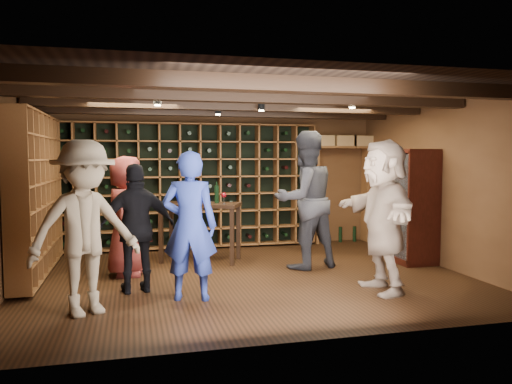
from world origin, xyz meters
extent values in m
plane|color=black|center=(0.00, 0.00, 0.00)|extent=(6.00, 6.00, 0.00)
plane|color=brown|center=(0.00, 2.50, 1.25)|extent=(6.00, 0.00, 6.00)
plane|color=brown|center=(0.00, -2.50, 1.25)|extent=(6.00, 0.00, 6.00)
plane|color=brown|center=(-3.00, 0.00, 1.25)|extent=(0.00, 5.00, 5.00)
plane|color=brown|center=(3.00, 0.00, 1.25)|extent=(0.00, 5.00, 5.00)
plane|color=black|center=(0.00, 0.00, 2.50)|extent=(6.00, 6.00, 0.00)
cube|color=black|center=(0.00, -1.60, 2.42)|extent=(5.90, 0.18, 0.16)
cube|color=black|center=(0.00, -0.50, 2.42)|extent=(5.90, 0.18, 0.16)
cube|color=black|center=(0.00, 0.60, 2.42)|extent=(5.90, 0.18, 0.16)
cube|color=black|center=(0.00, 1.70, 2.42)|extent=(5.90, 0.18, 0.16)
cylinder|color=black|center=(-1.20, 0.00, 2.39)|extent=(0.10, 0.10, 0.10)
cylinder|color=black|center=(0.30, 0.40, 2.39)|extent=(0.10, 0.10, 0.10)
cylinder|color=black|center=(1.40, -0.30, 2.39)|extent=(0.10, 0.10, 0.10)
cylinder|color=black|center=(-0.20, 1.20, 2.39)|extent=(0.10, 0.10, 0.10)
cube|color=brown|center=(-0.52, 2.33, 1.15)|extent=(4.65, 0.30, 2.20)
cube|color=black|center=(-0.52, 2.33, 1.15)|extent=(4.56, 0.02, 2.16)
cube|color=brown|center=(-2.83, 0.82, 1.15)|extent=(0.30, 2.65, 2.20)
cube|color=black|center=(-2.83, 0.82, 1.15)|extent=(0.29, 0.02, 2.16)
cube|color=brown|center=(2.40, 2.32, 1.85)|extent=(1.15, 0.32, 0.04)
cube|color=brown|center=(2.92, 2.32, 0.93)|extent=(0.05, 0.28, 1.85)
cube|color=brown|center=(1.88, 2.32, 0.93)|extent=(0.05, 0.28, 1.85)
cube|color=tan|center=(2.00, 2.32, 1.97)|extent=(0.40, 0.30, 0.20)
cube|color=tan|center=(2.45, 2.32, 1.97)|extent=(0.40, 0.30, 0.20)
cube|color=tan|center=(2.80, 2.32, 1.97)|extent=(0.40, 0.30, 0.20)
cube|color=#350F0A|center=(2.72, 0.20, 0.05)|extent=(0.55, 0.50, 0.10)
cube|color=#350F0A|center=(2.72, 0.20, 0.90)|extent=(0.55, 0.50, 1.70)
cube|color=white|center=(2.46, 0.20, 0.90)|extent=(0.01, 0.46, 1.60)
cube|color=#350F0A|center=(2.72, 0.20, 0.90)|extent=(0.50, 0.44, 0.02)
sphere|color=#59260C|center=(2.70, 0.20, 1.00)|extent=(0.18, 0.18, 0.18)
imported|color=navy|center=(-0.90, -0.92, 0.87)|extent=(0.71, 0.55, 1.73)
imported|color=black|center=(0.96, 0.35, 1.02)|extent=(1.14, 0.98, 2.04)
imported|color=maroon|center=(-1.63, 0.52, 0.84)|extent=(0.66, 0.89, 1.67)
imported|color=black|center=(-1.49, -0.44, 0.79)|extent=(0.97, 0.51, 1.58)
imported|color=#817059|center=(-2.03, -1.20, 0.92)|extent=(1.36, 1.12, 1.84)
imported|color=gray|center=(1.45, -1.13, 0.94)|extent=(0.64, 1.76, 1.88)
cube|color=black|center=(-0.49, 1.20, 0.90)|extent=(1.38, 1.05, 0.05)
cube|color=black|center=(-1.11, 1.18, 0.44)|extent=(0.08, 0.08, 0.88)
cube|color=black|center=(-0.07, 0.74, 0.44)|extent=(0.08, 0.08, 0.88)
cube|color=black|center=(-0.92, 1.65, 0.44)|extent=(0.08, 0.08, 0.88)
cube|color=black|center=(0.13, 1.22, 0.44)|extent=(0.08, 0.08, 0.88)
cylinder|color=black|center=(-0.76, 1.36, 1.07)|extent=(0.07, 0.07, 0.28)
cylinder|color=black|center=(-0.52, 1.27, 1.07)|extent=(0.07, 0.07, 0.28)
cylinder|color=black|center=(-0.24, 1.15, 1.07)|extent=(0.07, 0.07, 0.28)
camera|label=1|loc=(-1.54, -6.65, 1.66)|focal=35.00mm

